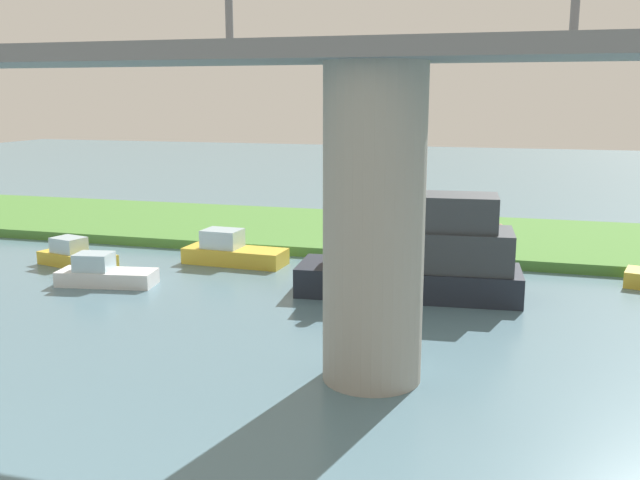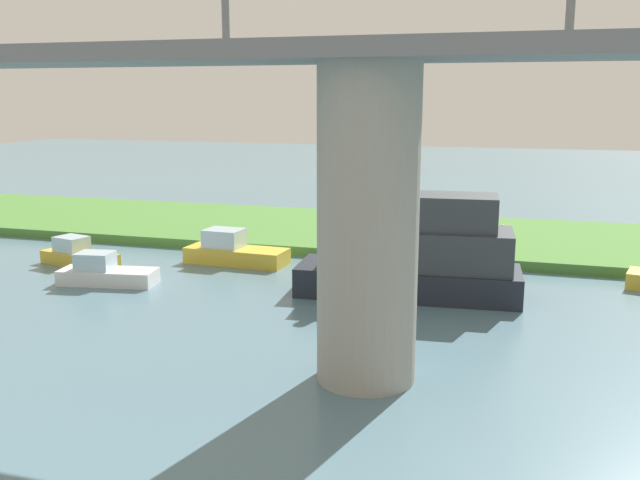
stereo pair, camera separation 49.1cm
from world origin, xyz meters
The scene contains 10 objects.
ground_plane centered at (0.00, 0.00, 0.00)m, with size 160.00×160.00×0.00m, color slate.
grassy_bank centered at (0.00, -6.00, 0.25)m, with size 80.00×12.00×0.50m, color #4C8438.
bridge_pylon centered at (-2.19, 14.32, 4.47)m, with size 2.83×2.83×8.93m, color #9E998E.
bridge_span centered at (-2.19, 14.31, 9.43)m, with size 70.36×4.30×3.25m.
person_on_bank centered at (-5.27, -1.69, 1.20)m, with size 0.51×0.51×1.39m.
mooring_post centered at (1.10, -1.39, 0.90)m, with size 0.20×0.20×0.81m, color brown.
pontoon_yellow centered at (-2.17, 5.33, 1.70)m, with size 9.20×3.73×4.59m.
houseboat_blue centered at (14.28, 4.74, 0.48)m, with size 4.27×2.39×1.35m.
motorboat_red centered at (7.20, 2.29, 0.59)m, with size 5.05×2.01×1.66m.
motorboat_white centered at (11.00, 7.43, 0.50)m, with size 4.34×2.11×1.39m.
Camera 2 is at (-6.46, 33.06, 8.04)m, focal length 39.54 mm.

